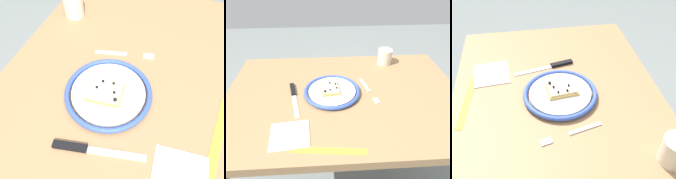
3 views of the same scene
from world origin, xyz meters
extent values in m
plane|color=slate|center=(0.00, 0.00, 0.00)|extent=(6.00, 6.00, 0.00)
cube|color=#936D47|center=(0.00, 0.00, 0.72)|extent=(1.09, 0.73, 0.04)
cylinder|color=#4C4742|center=(-0.49, -0.31, 0.35)|extent=(0.05, 0.05, 0.70)
cylinder|color=#4C4742|center=(-0.49, 0.31, 0.35)|extent=(0.05, 0.05, 0.70)
cylinder|color=white|center=(0.06, -0.01, 0.75)|extent=(0.22, 0.22, 0.02)
torus|color=#334FB2|center=(0.06, -0.01, 0.76)|extent=(0.26, 0.26, 0.02)
cube|color=tan|center=(0.06, -0.02, 0.76)|extent=(0.09, 0.11, 0.01)
cube|color=beige|center=(0.06, -0.02, 0.77)|extent=(0.08, 0.10, 0.01)
sphere|color=black|center=(0.09, 0.02, 0.78)|extent=(0.01, 0.01, 0.01)
sphere|color=black|center=(0.04, -0.03, 0.78)|extent=(0.01, 0.01, 0.01)
sphere|color=black|center=(0.04, 0.00, 0.78)|extent=(0.01, 0.01, 0.01)
sphere|color=black|center=(0.07, 0.01, 0.78)|extent=(0.01, 0.01, 0.01)
sphere|color=black|center=(0.07, -0.04, 0.78)|extent=(0.01, 0.01, 0.01)
cube|color=silver|center=(0.22, 0.08, 0.74)|extent=(0.05, 0.15, 0.00)
cube|color=black|center=(0.24, -0.04, 0.75)|extent=(0.04, 0.09, 0.01)
cube|color=silver|center=(-0.11, -0.06, 0.74)|extent=(0.04, 0.11, 0.00)
cube|color=silver|center=(-0.14, 0.06, 0.74)|extent=(0.03, 0.04, 0.00)
cylinder|color=beige|center=(-0.25, -0.27, 0.78)|extent=(0.08, 0.08, 0.08)
cube|color=yellow|center=(0.08, 0.31, 0.74)|extent=(0.26, 0.05, 0.00)
camera|label=1|loc=(0.38, 0.13, 1.29)|focal=34.87mm
camera|label=2|loc=(0.07, 0.74, 1.32)|focal=32.62mm
camera|label=3|loc=(-0.64, 0.09, 1.38)|focal=43.14mm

